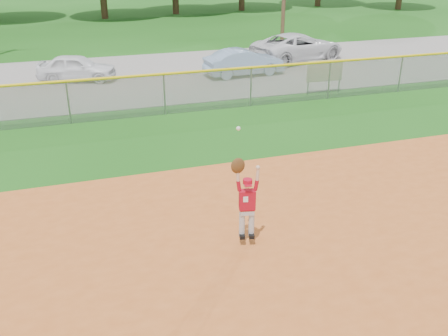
% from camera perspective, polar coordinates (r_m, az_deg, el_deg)
% --- Properties ---
extents(ground, '(120.00, 120.00, 0.00)m').
position_cam_1_polar(ground, '(9.84, 5.57, -11.31)').
color(ground, '#195713').
rests_on(ground, ground).
extents(parking_strip, '(44.00, 10.00, 0.03)m').
position_cam_1_polar(parking_strip, '(24.21, -9.67, 10.27)').
color(parking_strip, gray).
rests_on(parking_strip, ground).
extents(car_white_a, '(3.73, 2.38, 1.18)m').
position_cam_1_polar(car_white_a, '(23.87, -16.49, 10.94)').
color(car_white_a, white).
rests_on(car_white_a, parking_strip).
extents(car_blue, '(3.81, 1.58, 1.23)m').
position_cam_1_polar(car_blue, '(23.93, 2.29, 11.98)').
color(car_blue, '#86A4C9').
rests_on(car_blue, parking_strip).
extents(car_white_b, '(5.58, 3.63, 1.43)m').
position_cam_1_polar(car_white_b, '(27.43, 8.45, 13.53)').
color(car_white_b, white).
rests_on(car_white_b, parking_strip).
extents(sponsor_sign, '(1.58, 0.12, 1.41)m').
position_cam_1_polar(sponsor_sign, '(21.22, 11.44, 10.73)').
color(sponsor_sign, gray).
rests_on(sponsor_sign, ground).
extents(outfield_fence, '(40.06, 0.10, 1.55)m').
position_cam_1_polar(outfield_fence, '(18.26, -6.84, 8.73)').
color(outfield_fence, gray).
rests_on(outfield_fence, ground).
extents(ballplayer, '(0.58, 0.31, 2.39)m').
position_cam_1_polar(ballplayer, '(9.95, 2.50, -3.51)').
color(ballplayer, silver).
rests_on(ballplayer, ground).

